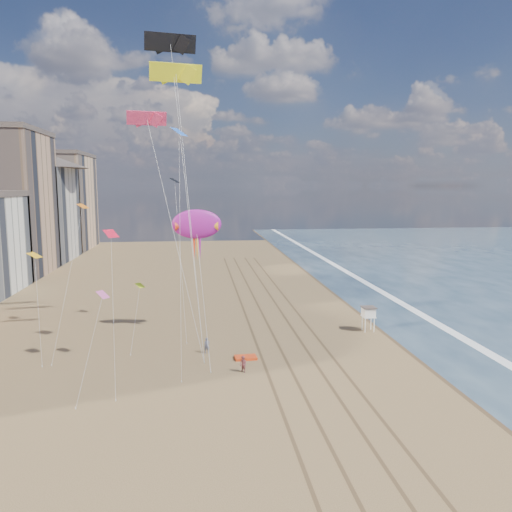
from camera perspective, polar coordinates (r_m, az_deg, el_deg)
The scene contains 11 objects.
ground at distance 37.76m, azimuth 6.14°, elevation -20.13°, with size 260.00×260.00×0.00m, color brown.
wet_sand at distance 79.19m, azimuth 13.19°, elevation -5.18°, with size 260.00×260.00×0.00m, color #42301E.
foam at distance 80.70m, azimuth 16.01°, elevation -5.03°, with size 260.00×260.00×0.00m, color white.
tracks at distance 65.70m, azimuth 2.49°, elevation -7.69°, with size 7.68×120.00×0.01m.
lifeguard_stand at distance 63.25m, azimuth 12.73°, elevation -6.31°, with size 1.69×1.69×3.05m.
grounded_kite at distance 52.79m, azimuth -1.19°, elevation -11.53°, with size 2.27×1.44×0.26m, color #E73F13.
show_kite at distance 59.32m, azimuth -6.79°, elevation 3.59°, with size 5.12×7.18×17.99m.
kite_flyer_a at distance 54.46m, azimuth -5.63°, elevation -10.14°, with size 0.62×0.40×1.69m, color slate.
kite_flyer_b at distance 48.98m, azimuth -1.48°, elevation -12.27°, with size 0.78×0.61×1.61m, color #9C4F54.
parafoils at distance 60.80m, azimuth -10.01°, elevation 20.32°, with size 8.10×7.50×11.00m.
small_kites at distance 56.07m, azimuth -15.55°, elevation 3.84°, with size 17.79×16.51×18.24m.
Camera 1 is at (-7.63, -32.43, 17.78)m, focal length 35.00 mm.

